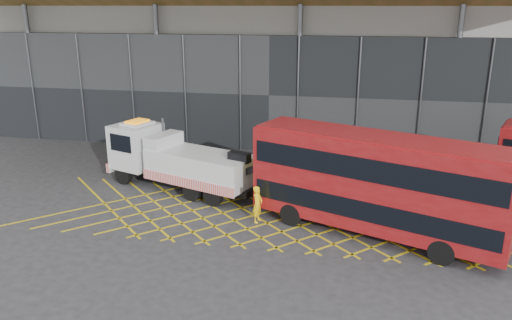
# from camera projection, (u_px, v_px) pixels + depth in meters

# --- Properties ---
(ground_plane) EXTENTS (120.00, 120.00, 0.00)m
(ground_plane) POSITION_uv_depth(u_px,v_px,m) (192.00, 210.00, 25.23)
(ground_plane) COLOR #2B2B2E
(road_markings) EXTENTS (27.96, 7.16, 0.01)m
(road_markings) POSITION_uv_depth(u_px,v_px,m) (303.00, 219.00, 24.21)
(road_markings) COLOR gold
(road_markings) RESTS_ON ground_plane
(construction_building) EXTENTS (55.00, 23.97, 18.00)m
(construction_building) POSITION_uv_depth(u_px,v_px,m) (283.00, 18.00, 39.45)
(construction_building) COLOR gray
(construction_building) RESTS_ON ground_plane
(recovery_truck) EXTENTS (10.38, 5.48, 3.68)m
(recovery_truck) POSITION_uv_depth(u_px,v_px,m) (175.00, 159.00, 27.81)
(recovery_truck) COLOR black
(recovery_truck) RESTS_ON ground_plane
(bus_towed) EXTENTS (11.42, 6.66, 4.60)m
(bus_towed) POSITION_uv_depth(u_px,v_px,m) (376.00, 181.00, 21.90)
(bus_towed) COLOR maroon
(bus_towed) RESTS_ON ground_plane
(worker) EXTENTS (0.57, 0.73, 1.79)m
(worker) POSITION_uv_depth(u_px,v_px,m) (258.00, 204.00, 23.68)
(worker) COLOR yellow
(worker) RESTS_ON ground_plane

